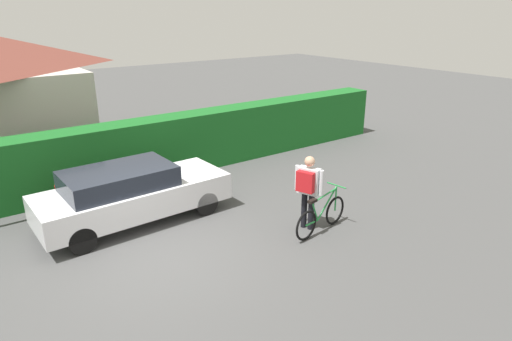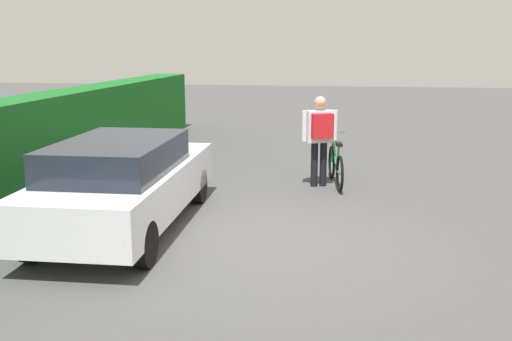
{
  "view_description": "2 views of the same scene",
  "coord_description": "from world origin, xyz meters",
  "views": [
    {
      "loc": [
        -2.95,
        -7.3,
        4.62
      ],
      "look_at": [
        2.91,
        0.71,
        0.99
      ],
      "focal_mm": 31.21,
      "sensor_mm": 36.0,
      "label": 1
    },
    {
      "loc": [
        -7.31,
        -1.25,
        2.6
      ],
      "look_at": [
        1.03,
        0.06,
        0.75
      ],
      "focal_mm": 40.34,
      "sensor_mm": 36.0,
      "label": 2
    }
  ],
  "objects": [
    {
      "name": "bicycle",
      "position": [
        3.35,
        -1.09,
        0.38
      ],
      "size": [
        1.69,
        0.5,
        0.96
      ],
      "color": "black",
      "rests_on": "ground"
    },
    {
      "name": "parked_car_near",
      "position": [
        0.22,
        1.81,
        0.71
      ],
      "size": [
        4.3,
        1.73,
        1.34
      ],
      "color": "silver",
      "rests_on": "ground"
    },
    {
      "name": "ground_plane",
      "position": [
        0.0,
        0.0,
        0.0
      ],
      "size": [
        60.0,
        60.0,
        0.0
      ],
      "primitive_type": "plane",
      "color": "#494949"
    },
    {
      "name": "person_rider",
      "position": [
        3.2,
        -0.79,
        1.02
      ],
      "size": [
        0.47,
        0.64,
        1.68
      ],
      "color": "black",
      "rests_on": "ground"
    }
  ]
}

